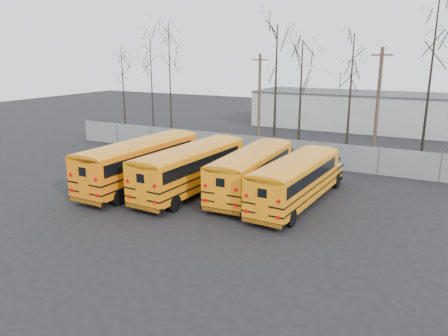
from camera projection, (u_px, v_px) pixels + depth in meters
The scene contains 16 objects.
ground at pixel (195, 208), 24.59m from camera, with size 120.00×120.00×0.00m, color black.
fence at pixel (273, 150), 34.63m from camera, with size 40.00×0.04×2.00m, color gray.
distant_building at pixel (352, 111), 50.64m from camera, with size 22.00×8.00×4.00m, color #BBBCB6.
bus_a at pixel (142, 159), 28.08m from camera, with size 2.98×11.30×3.14m.
bus_b at pixel (193, 165), 26.93m from camera, with size 3.06×10.87×3.01m.
bus_c at pixel (253, 168), 26.54m from camera, with size 2.72×10.28×2.85m.
bus_d at pixel (297, 177), 24.68m from camera, with size 2.89×10.13×2.80m.
utility_pole_left at pixel (259, 98), 41.74m from camera, with size 1.50×0.26×8.41m.
utility_pole_right at pixel (378, 105), 33.85m from camera, with size 1.57×0.48×8.91m.
tree_0 at pixel (123, 91), 45.71m from camera, with size 0.26×0.26×9.14m, color black.
tree_1 at pixel (152, 89), 42.38m from camera, with size 0.26×0.26×10.24m, color black.
tree_2 at pixel (170, 85), 39.97m from camera, with size 0.26×0.26×11.20m, color black.
tree_3 at pixel (276, 92), 36.46m from camera, with size 0.26×0.26×10.68m, color black.
tree_4 at pixel (300, 102), 34.43m from camera, with size 0.26×0.26×9.44m, color black.
tree_5 at pixel (350, 99), 34.33m from camera, with size 0.26×0.26×9.92m, color black.
tree_6 at pixel (430, 81), 31.94m from camera, with size 0.26×0.26×12.98m, color black.
Camera 1 is at (12.15, -19.84, 8.44)m, focal length 35.00 mm.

